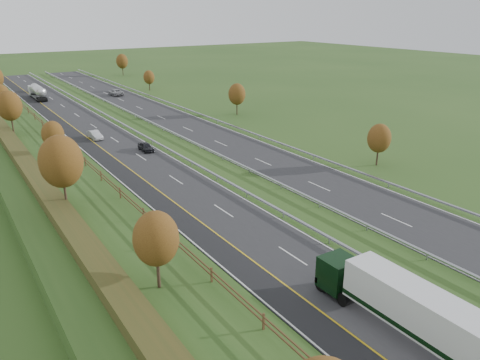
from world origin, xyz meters
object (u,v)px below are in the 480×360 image
at_px(box_lorry, 418,314).
at_px(car_dark_near, 146,147).
at_px(car_silver_mid, 95,135).
at_px(car_oncoming, 115,92).
at_px(car_small_far, 38,89).
at_px(road_tanker, 37,92).

xyz_separation_m(box_lorry, car_dark_near, (2.61, 52.16, -1.62)).
distance_m(car_silver_mid, car_oncoming, 44.66).
height_order(box_lorry, car_small_far, box_lorry).
height_order(box_lorry, car_silver_mid, box_lorry).
height_order(box_lorry, car_oncoming, box_lorry).
bearing_deg(box_lorry, car_dark_near, 87.13).
relative_size(road_tanker, car_small_far, 2.05).
relative_size(road_tanker, car_dark_near, 2.87).
relative_size(car_silver_mid, car_oncoming, 0.73).
height_order(car_silver_mid, car_oncoming, car_oncoming).
xyz_separation_m(car_silver_mid, car_small_far, (1.96, 57.98, 0.10)).
bearing_deg(car_dark_near, car_oncoming, 76.95).
bearing_deg(road_tanker, car_dark_near, -85.33).
distance_m(box_lorry, car_silver_mid, 63.88).
bearing_deg(car_dark_near, box_lorry, -91.80).
distance_m(road_tanker, car_silver_mid, 46.37).
bearing_deg(road_tanker, box_lorry, -88.89).
height_order(car_dark_near, car_silver_mid, car_silver_mid).
bearing_deg(car_silver_mid, car_small_far, 83.67).
distance_m(box_lorry, car_small_far, 121.83).
relative_size(car_silver_mid, car_small_far, 0.77).
height_order(road_tanker, car_oncoming, road_tanker).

